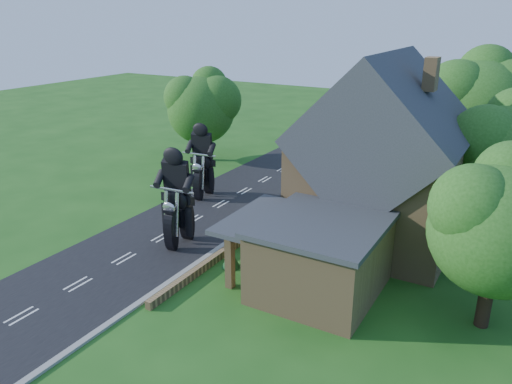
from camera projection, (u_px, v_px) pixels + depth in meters
The scene contains 18 objects.
ground at pixel (162, 237), 28.25m from camera, with size 120.00×120.00×0.00m, color #1D5116.
road at pixel (162, 237), 28.24m from camera, with size 7.00×80.00×0.02m, color black.
kerb at pixel (215, 251), 26.50m from camera, with size 0.30×80.00×0.12m, color gray.
garden_wall at pixel (271, 219), 30.22m from camera, with size 0.30×22.00×0.40m, color #95764C.
house at pixel (382, 164), 26.71m from camera, with size 9.54×8.64×10.24m.
annex at pixel (318, 255), 22.34m from camera, with size 7.05×5.94×3.44m.
tree_annex_side at pixel (510, 220), 18.66m from camera, with size 5.64×5.20×7.48m.
tree_behind_house at pixel (485, 106), 32.58m from camera, with size 7.81×7.20×10.08m.
tree_behind_left at pixel (397, 104), 36.39m from camera, with size 6.94×6.40×9.16m.
tree_far_road at pixel (205, 104), 41.32m from camera, with size 6.08×5.60×7.84m.
shrub_a at pixel (231, 257), 24.75m from camera, with size 0.90×0.90×1.10m, color #123B1B.
shrub_b at pixel (256, 239), 26.78m from camera, with size 0.90×0.90×1.10m, color #123B1B.
shrub_c at pixel (278, 223), 28.82m from camera, with size 0.90×0.90×1.10m, color #123B1B.
shrub_d at pixel (313, 197), 32.88m from camera, with size 0.90×0.90×1.10m, color #123B1B.
shrub_e at pixel (327, 186), 34.92m from camera, with size 0.90×0.90×1.10m, color #123B1B.
shrub_f at pixel (340, 176), 36.95m from camera, with size 0.90×0.90×1.10m, color #123B1B.
motorcycle_lead at pixel (179, 231), 27.07m from camera, with size 0.45×1.79×1.66m, color black, non-canonical shape.
motorcycle_follow at pixel (204, 186), 34.16m from camera, with size 0.42×1.68×1.56m, color black, non-canonical shape.
Camera 1 is at (17.50, -19.55, 12.01)m, focal length 35.00 mm.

